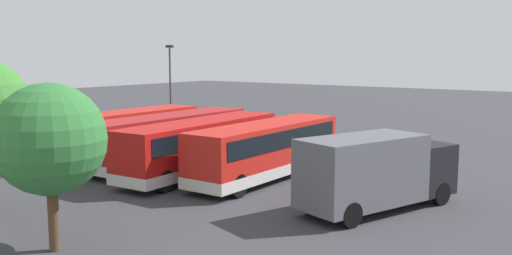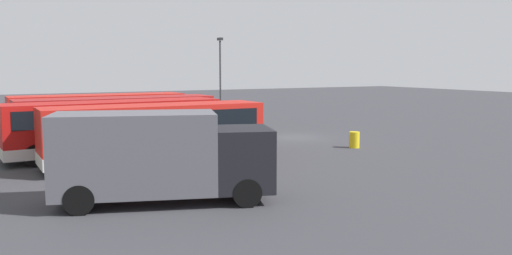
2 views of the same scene
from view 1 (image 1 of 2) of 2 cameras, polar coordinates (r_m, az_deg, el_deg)
ground_plane at (r=41.61m, az=4.01°, el=-1.51°), size 140.00×140.00×0.00m
bus_single_deck_near_end at (r=29.08m, az=1.08°, el=-2.19°), size 2.70×10.72×2.95m
bus_single_deck_second at (r=30.44m, az=-5.62°, el=-1.78°), size 3.18×11.43×2.95m
bus_single_deck_third at (r=33.45m, az=-8.90°, el=-0.99°), size 2.77×11.64×2.95m
bus_single_deck_fourth at (r=35.99m, az=-13.43°, el=-0.51°), size 2.75×11.13×2.95m
box_truck_blue at (r=23.83m, az=12.25°, el=-4.32°), size 4.73×7.91×3.20m
car_hatchback_silver at (r=47.89m, az=-5.74°, el=0.51°), size 2.98×4.83×1.43m
lamp_post_tall at (r=50.31m, az=-8.82°, el=4.95°), size 0.70×0.30×7.34m
waste_bin_yellow at (r=39.50m, az=11.41°, el=-1.43°), size 0.60×0.60×0.95m
tree_midright at (r=19.30m, az=-20.45°, el=-1.17°), size 3.70×3.70×5.64m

